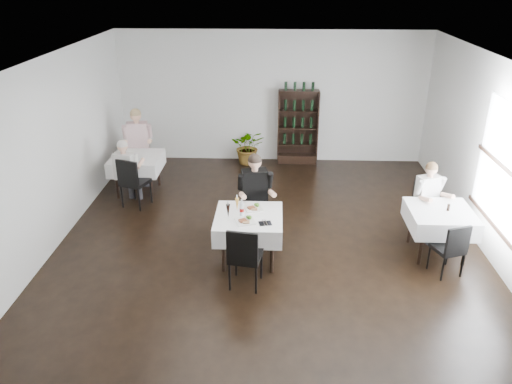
% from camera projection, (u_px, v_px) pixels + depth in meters
% --- Properties ---
extents(room_shell, '(9.00, 9.00, 9.00)m').
position_uv_depth(room_shell, '(269.00, 172.00, 7.31)').
color(room_shell, black).
rests_on(room_shell, ground).
extents(window_right, '(0.06, 2.30, 1.85)m').
position_uv_depth(window_right, '(510.00, 175.00, 7.17)').
color(window_right, white).
rests_on(window_right, room_shell).
extents(wine_shelf, '(0.90, 0.28, 1.75)m').
position_uv_depth(wine_shelf, '(298.00, 128.00, 11.48)').
color(wine_shelf, black).
rests_on(wine_shelf, ground).
extents(main_table, '(1.03, 1.03, 0.77)m').
position_uv_depth(main_table, '(249.00, 224.00, 7.68)').
color(main_table, black).
rests_on(main_table, ground).
extents(left_table, '(0.98, 0.98, 0.77)m').
position_uv_depth(left_table, '(137.00, 163.00, 10.05)').
color(left_table, black).
rests_on(left_table, ground).
extents(right_table, '(0.98, 0.98, 0.77)m').
position_uv_depth(right_table, '(440.00, 219.00, 7.84)').
color(right_table, black).
rests_on(right_table, ground).
extents(potted_tree, '(0.76, 0.66, 0.84)m').
position_uv_depth(potted_tree, '(249.00, 146.00, 11.59)').
color(potted_tree, '#20531C').
rests_on(potted_tree, ground).
extents(main_chair_far, '(0.51, 0.52, 0.96)m').
position_uv_depth(main_chair_far, '(253.00, 207.00, 8.39)').
color(main_chair_far, black).
rests_on(main_chair_far, ground).
extents(main_chair_near, '(0.51, 0.51, 0.97)m').
position_uv_depth(main_chair_near, '(244.00, 254.00, 7.01)').
color(main_chair_near, black).
rests_on(main_chair_near, ground).
extents(left_chair_far, '(0.46, 0.46, 0.86)m').
position_uv_depth(left_chair_far, '(141.00, 155.00, 10.86)').
color(left_chair_far, black).
rests_on(left_chair_far, ground).
extents(left_chair_near, '(0.59, 0.59, 0.99)m').
position_uv_depth(left_chair_near, '(132.00, 180.00, 9.41)').
color(left_chair_near, black).
rests_on(left_chair_near, ground).
extents(right_chair_far, '(0.46, 0.46, 1.01)m').
position_uv_depth(right_chair_far, '(427.00, 204.00, 8.44)').
color(right_chair_far, black).
rests_on(right_chair_far, ground).
extents(right_chair_near, '(0.51, 0.51, 0.86)m').
position_uv_depth(right_chair_near, '(451.00, 247.00, 7.31)').
color(right_chair_near, black).
rests_on(right_chair_near, ground).
extents(diner_main, '(0.62, 0.65, 1.51)m').
position_uv_depth(diner_main, '(256.00, 192.00, 8.17)').
color(diner_main, '#3F4047').
rests_on(diner_main, ground).
extents(diner_left_far, '(0.65, 0.68, 1.58)m').
position_uv_depth(diner_left_far, '(138.00, 140.00, 10.43)').
color(diner_left_far, '#3F4047').
rests_on(diner_left_far, ground).
extents(diner_left_near, '(0.54, 0.56, 1.33)m').
position_uv_depth(diner_left_near, '(126.00, 167.00, 9.45)').
color(diner_left_near, '#3F4047').
rests_on(diner_left_near, ground).
extents(diner_right_far, '(0.59, 0.62, 1.34)m').
position_uv_depth(diner_right_far, '(430.00, 195.00, 8.28)').
color(diner_right_far, '#3F4047').
rests_on(diner_right_far, ground).
extents(plate_far, '(0.33, 0.33, 0.08)m').
position_uv_depth(plate_far, '(254.00, 208.00, 7.82)').
color(plate_far, white).
rests_on(plate_far, main_table).
extents(plate_near, '(0.35, 0.35, 0.09)m').
position_uv_depth(plate_near, '(245.00, 221.00, 7.42)').
color(plate_near, white).
rests_on(plate_near, main_table).
extents(pilsner_dark, '(0.06, 0.06, 0.27)m').
position_uv_depth(pilsner_dark, '(228.00, 211.00, 7.52)').
color(pilsner_dark, black).
rests_on(pilsner_dark, main_table).
extents(pilsner_lager, '(0.06, 0.06, 0.27)m').
position_uv_depth(pilsner_lager, '(237.00, 204.00, 7.72)').
color(pilsner_lager, gold).
rests_on(pilsner_lager, main_table).
extents(coke_bottle, '(0.07, 0.07, 0.27)m').
position_uv_depth(coke_bottle, '(242.00, 209.00, 7.58)').
color(coke_bottle, silver).
rests_on(coke_bottle, main_table).
extents(napkin_cutlery, '(0.21, 0.20, 0.02)m').
position_uv_depth(napkin_cutlery, '(265.00, 223.00, 7.38)').
color(napkin_cutlery, black).
rests_on(napkin_cutlery, main_table).
extents(pepper_mill, '(0.06, 0.06, 0.11)m').
position_uv_depth(pepper_mill, '(448.00, 207.00, 7.75)').
color(pepper_mill, black).
rests_on(pepper_mill, right_table).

